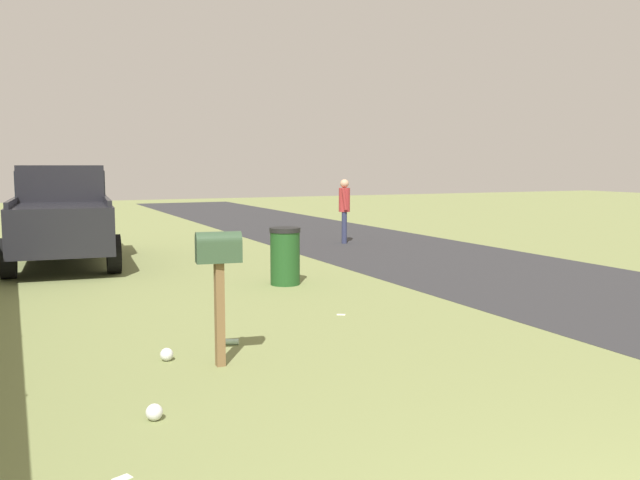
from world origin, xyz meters
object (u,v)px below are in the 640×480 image
object	(u,v)px
pickup_truck	(62,212)
pedestrian	(344,206)
trash_bin	(285,256)
mailbox	(219,259)

from	to	relation	value
pickup_truck	pedestrian	size ratio (longest dim) A/B	3.01
trash_bin	pedestrian	xyz separation A→B (m)	(5.17, -3.77, 0.49)
pickup_truck	trash_bin	xyz separation A→B (m)	(-4.46, -3.35, -0.59)
pickup_truck	trash_bin	size ratio (longest dim) A/B	5.14
mailbox	trash_bin	world-z (taller)	mailbox
mailbox	pickup_truck	world-z (taller)	pickup_truck
pickup_truck	pedestrian	world-z (taller)	pickup_truck
mailbox	pickup_truck	distance (m)	8.71
mailbox	trash_bin	xyz separation A→B (m)	(4.19, -2.41, -0.62)
pickup_truck	pedestrian	distance (m)	7.16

